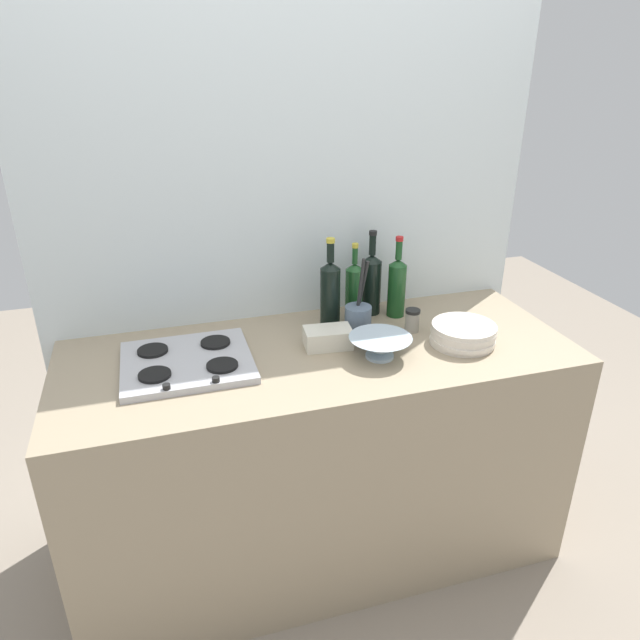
{
  "coord_description": "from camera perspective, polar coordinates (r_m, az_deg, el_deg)",
  "views": [
    {
      "loc": [
        -0.52,
        -1.73,
        1.85
      ],
      "look_at": [
        0.0,
        0.0,
        1.02
      ],
      "focal_mm": 32.63,
      "sensor_mm": 36.0,
      "label": 1
    }
  ],
  "objects": [
    {
      "name": "ground_plane",
      "position": [
        2.59,
        0.0,
        -20.99
      ],
      "size": [
        6.0,
        6.0,
        0.0
      ],
      "primitive_type": "plane",
      "color": "gray",
      "rests_on": "ground"
    },
    {
      "name": "counter_block",
      "position": [
        2.28,
        0.0,
        -13.09
      ],
      "size": [
        1.8,
        0.7,
        0.9
      ],
      "primitive_type": "cube",
      "color": "tan",
      "rests_on": "ground"
    },
    {
      "name": "backsplash_panel",
      "position": [
        2.29,
        -2.75,
        6.48
      ],
      "size": [
        1.9,
        0.06,
        2.27
      ],
      "primitive_type": "cube",
      "color": "silver",
      "rests_on": "ground"
    },
    {
      "name": "stovetop_hob",
      "position": [
        1.99,
        -12.91,
        -4.02
      ],
      "size": [
        0.43,
        0.38,
        0.04
      ],
      "color": "#B2B2B7",
      "rests_on": "counter_block"
    },
    {
      "name": "plate_stack",
      "position": [
        2.14,
        13.85,
        -1.36
      ],
      "size": [
        0.23,
        0.24,
        0.07
      ],
      "color": "silver",
      "rests_on": "counter_block"
    },
    {
      "name": "wine_bottle_leftmost",
      "position": [
        2.23,
        3.36,
        2.86
      ],
      "size": [
        0.07,
        0.07,
        0.31
      ],
      "color": "#19471E",
      "rests_on": "counter_block"
    },
    {
      "name": "wine_bottle_mid_left",
      "position": [
        2.3,
        5.03,
        3.7
      ],
      "size": [
        0.08,
        0.08,
        0.34
      ],
      "color": "black",
      "rests_on": "counter_block"
    },
    {
      "name": "wine_bottle_mid_right",
      "position": [
        2.15,
        1.0,
        2.61
      ],
      "size": [
        0.07,
        0.07,
        0.35
      ],
      "color": "black",
      "rests_on": "counter_block"
    },
    {
      "name": "wine_bottle_rightmost",
      "position": [
        2.29,
        7.54,
        3.35
      ],
      "size": [
        0.07,
        0.07,
        0.32
      ],
      "color": "#19471E",
      "rests_on": "counter_block"
    },
    {
      "name": "mixing_bowl",
      "position": [
        1.99,
        5.91,
        -2.57
      ],
      "size": [
        0.22,
        0.22,
        0.08
      ],
      "color": "silver",
      "rests_on": "counter_block"
    },
    {
      "name": "butter_dish",
      "position": [
        2.06,
        0.79,
        -1.75
      ],
      "size": [
        0.18,
        0.12,
        0.07
      ],
      "primitive_type": "cube",
      "rotation": [
        0.0,
        0.0,
        -0.09
      ],
      "color": "silver",
      "rests_on": "counter_block"
    },
    {
      "name": "utensil_crock",
      "position": [
        2.15,
        3.77,
        0.2
      ],
      "size": [
        0.1,
        0.1,
        0.29
      ],
      "color": "slate",
      "rests_on": "counter_block"
    },
    {
      "name": "condiment_jar_front",
      "position": [
        2.19,
        9.04,
        -0.02
      ],
      "size": [
        0.06,
        0.06,
        0.09
      ],
      "color": "#9E998C",
      "rests_on": "counter_block"
    }
  ]
}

